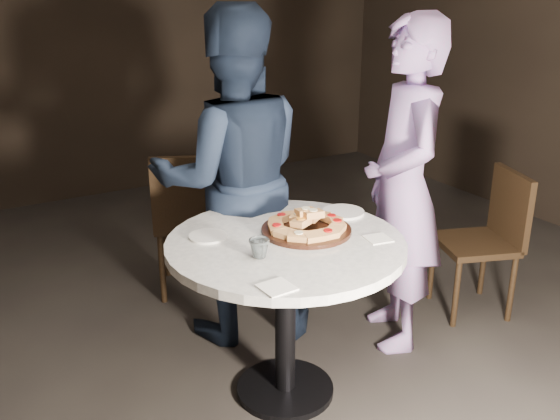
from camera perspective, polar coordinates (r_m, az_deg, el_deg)
name	(u,v)px	position (r m, az deg, el deg)	size (l,w,h in m)	color
floor	(301,383)	(3.28, 1.95, -15.56)	(7.00, 7.00, 0.00)	black
table	(285,271)	(2.88, 0.51, -5.56)	(1.24, 1.24, 0.82)	black
serving_board	(306,230)	(2.91, 2.42, -1.84)	(0.42, 0.42, 0.02)	black
focaccia_pile	(306,222)	(2.90, 2.42, -1.14)	(0.38, 0.37, 0.10)	tan
plate_left	(208,236)	(2.87, -6.60, -2.38)	(0.18, 0.18, 0.01)	white
plate_right	(343,212)	(3.16, 5.79, -0.18)	(0.21, 0.21, 0.01)	white
water_glass	(259,248)	(2.64, -1.91, -3.51)	(0.09, 0.09, 0.08)	silver
napkin_near	(277,287)	(2.40, -0.31, -7.08)	(0.12, 0.12, 0.01)	white
napkin_far	(378,239)	(2.87, 8.94, -2.60)	(0.11, 0.11, 0.01)	white
chair_far	(191,214)	(3.92, -8.14, -0.38)	(0.60, 0.61, 0.96)	black
chair_right	(490,232)	(3.93, 18.62, -1.96)	(0.54, 0.53, 0.88)	black
diner_navy	(232,180)	(3.37, -4.37, 2.79)	(0.89, 0.69, 1.83)	#141D30
diner_teal	(403,188)	(3.35, 11.19, 2.02)	(0.65, 0.43, 1.79)	#866DA9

